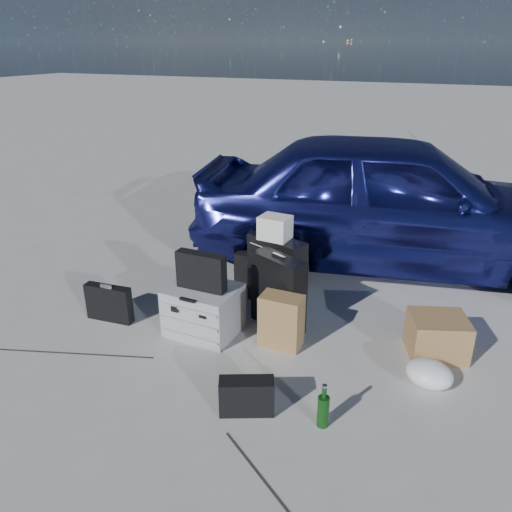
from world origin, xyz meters
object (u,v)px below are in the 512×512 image
at_px(pelican_case, 204,310).
at_px(suitcase_left, 278,292).
at_px(duffel_bag, 271,271).
at_px(cardboard_box, 437,336).
at_px(green_bottle, 323,406).
at_px(suitcase_right, 277,273).
at_px(car, 395,200).
at_px(briefcase, 109,303).

bearing_deg(pelican_case, suitcase_left, 33.93).
distance_m(pelican_case, duffel_bag, 1.04).
bearing_deg(duffel_bag, cardboard_box, -13.88).
relative_size(pelican_case, green_bottle, 1.88).
distance_m(suitcase_right, green_bottle, 1.65).
relative_size(car, suitcase_right, 6.30).
xyz_separation_m(suitcase_left, cardboard_box, (1.31, 0.10, -0.17)).
xyz_separation_m(suitcase_left, green_bottle, (0.72, -1.05, -0.18)).
relative_size(pelican_case, suitcase_right, 0.84).
height_order(pelican_case, duffel_bag, pelican_case).
distance_m(briefcase, suitcase_right, 1.53).
xyz_separation_m(suitcase_right, cardboard_box, (1.46, -0.24, -0.18)).
height_order(car, cardboard_box, car).
bearing_deg(green_bottle, suitcase_left, 124.22).
xyz_separation_m(suitcase_left, duffel_bag, (-0.34, 0.68, -0.16)).
distance_m(duffel_bag, cardboard_box, 1.75).
distance_m(pelican_case, suitcase_right, 0.80).
xyz_separation_m(suitcase_right, green_bottle, (0.86, -1.39, -0.19)).
relative_size(duffel_bag, green_bottle, 2.27).
distance_m(car, briefcase, 3.14).
relative_size(briefcase, suitcase_right, 0.63).
distance_m(suitcase_right, duffel_bag, 0.43).
xyz_separation_m(car, duffel_bag, (-1.00, -1.10, -0.56)).
relative_size(briefcase, suitcase_left, 0.66).
height_order(car, suitcase_right, car).
bearing_deg(cardboard_box, duffel_bag, 160.60).
distance_m(suitcase_left, cardboard_box, 1.33).
bearing_deg(car, briefcase, 126.00).
distance_m(suitcase_left, green_bottle, 1.29).
relative_size(pelican_case, suitcase_left, 0.87).
xyz_separation_m(car, suitcase_left, (-0.66, -1.77, -0.40)).
bearing_deg(duffel_bag, suitcase_left, -57.94).
xyz_separation_m(pelican_case, briefcase, (-0.87, -0.17, -0.04)).
distance_m(car, pelican_case, 2.49).
bearing_deg(duffel_bag, car, 53.15).
height_order(suitcase_left, suitcase_right, suitcase_right).
bearing_deg(cardboard_box, briefcase, -167.58).
distance_m(briefcase, green_bottle, 2.20).
height_order(suitcase_right, green_bottle, suitcase_right).
bearing_deg(duffel_bag, green_bottle, -53.13).
height_order(suitcase_left, duffel_bag, suitcase_left).
bearing_deg(green_bottle, car, 91.16).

